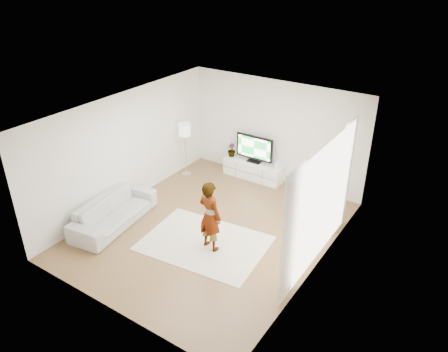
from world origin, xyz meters
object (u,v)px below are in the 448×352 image
Objects in this scene: sofa at (114,212)px; floor_lamp at (184,132)px; television at (254,148)px; rug at (204,243)px; media_console at (253,170)px; player at (210,216)px.

floor_lamp is (-0.19, 2.93, 0.96)m from sofa.
television is 0.42× the size of rug.
sofa reaches higher than media_console.
rug is (0.68, -3.30, -0.89)m from television.
sofa is at bearing -111.69° from media_console.
sofa is at bearing -86.35° from floor_lamp.
media_console is 4.09m from sofa.
floor_lamp is at bearing -32.77° from player.
rug is 1.66× the size of player.
player is at bearing -13.73° from rug.
floor_lamp reaches higher than media_console.
floor_lamp reaches higher than television.
player is (0.88, -3.35, -0.09)m from television.
floor_lamp is (-1.70, -0.86, 1.05)m from media_console.
player reaches higher than sofa.
sofa is (-2.39, -0.48, -0.47)m from player.
television is 0.70× the size of player.
media_console is 1.55× the size of television.
rug is 1.72× the size of floor_lamp.
player is (0.88, -3.32, 0.56)m from media_console.
player is at bearing -86.59° from sofa.
sofa is at bearing -166.51° from rug.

